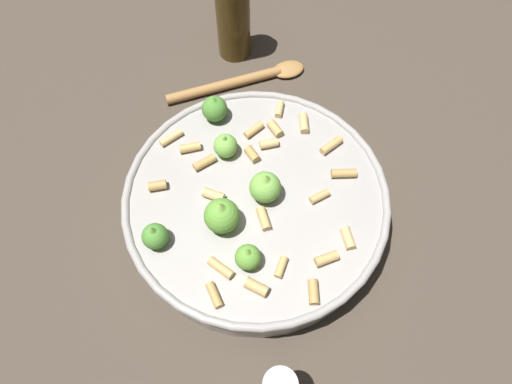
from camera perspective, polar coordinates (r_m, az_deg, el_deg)
The scene contains 4 objects.
ground_plane at distance 0.65m, azimuth 0.00°, elevation -2.77°, with size 2.40×2.40×0.00m, color #42382D.
cooking_pan at distance 0.62m, azimuth -0.13°, elevation -1.38°, with size 0.34×0.34×0.11m.
olive_oil_bottle at distance 0.78m, azimuth -2.85°, elevation 21.18°, with size 0.05×0.05×0.21m.
wooden_spoon at distance 0.78m, azimuth -1.38°, elevation 13.47°, with size 0.23×0.09×0.02m.
Camera 1 is at (-0.17, -0.23, 0.58)m, focal length 32.87 mm.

